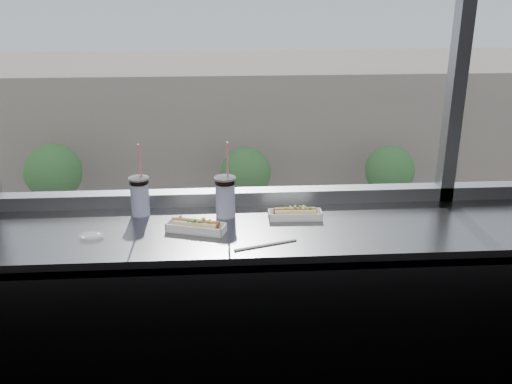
{
  "coord_description": "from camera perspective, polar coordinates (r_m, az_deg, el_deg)",
  "views": [
    {
      "loc": [
        -0.02,
        -0.88,
        2.02
      ],
      "look_at": [
        0.12,
        1.23,
        1.25
      ],
      "focal_mm": 40.0,
      "sensor_mm": 36.0,
      "label": 1
    }
  ],
  "objects": [
    {
      "name": "wall_back_lower",
      "position": [
        2.79,
        -2.96,
        -11.69
      ],
      "size": [
        6.0,
        0.0,
        6.0
      ],
      "primitive_type": "plane",
      "rotation": [
        1.57,
        0.0,
        0.0
      ],
      "color": "black",
      "rests_on": "ground"
    },
    {
      "name": "counter",
      "position": [
        2.31,
        -3.06,
        -4.28
      ],
      "size": [
        6.0,
        0.55,
        0.06
      ],
      "primitive_type": "cube",
      "color": "slate",
      "rests_on": "ground"
    },
    {
      "name": "counter_fascia",
      "position": [
        2.36,
        -2.69,
        -18.47
      ],
      "size": [
        6.0,
        0.04,
        1.04
      ],
      "primitive_type": "cube",
      "color": "slate",
      "rests_on": "ground"
    },
    {
      "name": "hotdog_tray_left",
      "position": [
        2.26,
        -6.02,
        -3.39
      ],
      "size": [
        0.25,
        0.14,
        0.06
      ],
      "rotation": [
        0.0,
        0.0,
        -0.32
      ],
      "color": "white",
      "rests_on": "counter"
    },
    {
      "name": "hotdog_tray_right",
      "position": [
        2.38,
        3.92,
        -2.16
      ],
      "size": [
        0.22,
        0.08,
        0.05
      ],
      "rotation": [
        0.0,
        0.0,
        -0.03
      ],
      "color": "white",
      "rests_on": "counter"
    },
    {
      "name": "soda_cup_left",
      "position": [
        2.44,
        -11.55,
        -0.2
      ],
      "size": [
        0.09,
        0.09,
        0.31
      ],
      "color": "white",
      "rests_on": "counter"
    },
    {
      "name": "soda_cup_right",
      "position": [
        2.37,
        -3.09,
        -0.27
      ],
      "size": [
        0.09,
        0.09,
        0.33
      ],
      "color": "white",
      "rests_on": "counter"
    },
    {
      "name": "loose_straw",
      "position": [
        2.14,
        0.99,
        -5.29
      ],
      "size": [
        0.24,
        0.09,
        0.01
      ],
      "primitive_type": "cylinder",
      "rotation": [
        0.0,
        1.57,
        0.32
      ],
      "color": "white",
      "rests_on": "counter"
    },
    {
      "name": "wrapper",
      "position": [
        2.29,
        -16.14,
        -4.18
      ],
      "size": [
        0.1,
        0.07,
        0.02
      ],
      "primitive_type": "ellipsoid",
      "color": "silver",
      "rests_on": "counter"
    },
    {
      "name": "plaza_ground",
      "position": [
        47.69,
        -3.77,
        4.21
      ],
      "size": [
        120.0,
        120.0,
        0.0
      ],
      "primitive_type": "plane",
      "color": "gray",
      "rests_on": "ground"
    },
    {
      "name": "street_asphalt",
      "position": [
        25.87,
        -3.41,
        -10.08
      ],
      "size": [
        80.0,
        10.0,
        0.06
      ],
      "primitive_type": "cube",
      "color": "black",
      "rests_on": "plaza_ground"
    },
    {
      "name": "far_sidewalk",
      "position": [
        33.04,
        -3.58,
        -3.11
      ],
      "size": [
        80.0,
        6.0,
        0.04
      ],
      "primitive_type": "cube",
      "color": "gray",
      "rests_on": "plaza_ground"
    },
    {
      "name": "far_building",
      "position": [
        41.37,
        -3.84,
        7.46
      ],
      "size": [
        50.0,
        14.0,
        8.0
      ],
      "primitive_type": "cube",
      "color": "gray",
      "rests_on": "plaza_ground"
    },
    {
      "name": "car_far_a",
      "position": [
        30.84,
        -23.67,
        -4.6
      ],
      "size": [
        3.17,
        6.05,
        1.92
      ],
      "primitive_type": "imported",
      "rotation": [
        0.0,
        0.0,
        1.71
      ],
      "color": "#3B3535",
      "rests_on": "street_asphalt"
    },
    {
      "name": "car_near_c",
      "position": [
        21.95,
        -4.81,
        -13.1
      ],
      "size": [
        2.97,
        6.02,
        1.94
      ],
      "primitive_type": "imported",
      "rotation": [
        0.0,
        0.0,
        1.47
      ],
      "color": "maroon",
      "rests_on": "street_asphalt"
    },
    {
      "name": "car_near_d",
      "position": [
        22.63,
        11.32,
        -12.24
      ],
      "size": [
        2.98,
        6.19,
        2.0
      ],
      "primitive_type": "imported",
      "rotation": [
        0.0,
        0.0,
        1.65
      ],
      "color": "beige",
      "rests_on": "street_asphalt"
    },
    {
      "name": "car_near_b",
      "position": [
        23.13,
        -22.78,
        -12.57
      ],
      "size": [
        3.03,
        6.6,
        2.16
      ],
      "primitive_type": "imported",
      "rotation": [
        0.0,
        0.0,
        1.62
      ],
      "color": "black",
      "rests_on": "street_asphalt"
    },
    {
      "name": "car_far_b",
      "position": [
        29.02,
        -0.45,
        -4.34
      ],
      "size": [
        2.69,
        5.85,
        1.91
      ],
      "primitive_type": "imported",
      "rotation": [
        0.0,
        0.0,
        1.52
      ],
      "color": "#A7010B",
      "rests_on": "street_asphalt"
    },
    {
      "name": "pedestrian_a",
      "position": [
        33.85,
        -13.41,
        -1.03
      ],
      "size": [
        0.73,
        0.97,
        2.19
      ],
      "primitive_type": "imported",
      "rotation": [
        0.0,
        0.0,
        1.57
      ],
      "color": "#66605B",
      "rests_on": "far_sidewalk"
    },
    {
      "name": "pedestrian_b",
      "position": [
        33.21,
        -2.66,
        -0.95
      ],
      "size": [
        0.95,
        0.71,
        2.13
      ],
      "primitive_type": "imported",
      "rotation": [
        0.0,
        0.0,
        3.14
      ],
      "color": "#66605B",
      "rests_on": "far_sidewalk"
    },
    {
      "name": "pedestrian_c",
      "position": [
        33.36,
        1.89,
        -1.0
      ],
      "size": [
        0.65,
        0.87,
        1.96
      ],
      "primitive_type": "imported",
      "rotation": [
        0.0,
        0.0,
        1.57
      ],
      "color": "#66605B",
      "rests_on": "far_sidewalk"
    },
    {
      "name": "pedestrian_d",
      "position": [
        34.5,
        9.44,
        -0.61
      ],
      "size": [
        0.63,
        0.84,
        1.88
      ],
      "primitive_type": "imported",
      "rotation": [
        0.0,
        0.0,
        4.71
      ],
      "color": "#66605B",
      "rests_on": "far_sidewalk"
    },
    {
      "name": "tree_left",
      "position": [
        33.15,
        -19.6,
        1.88
      ],
      "size": [
        3.13,
        3.13,
        4.89
      ],
      "color": "#47382B",
      "rests_on": "far_sidewalk"
    },
    {
      "name": "tree_center",
      "position": [
        32.01,
        -1.04,
        1.93
      ],
      "size": [
        2.87,
        2.87,
        4.49
      ],
      "color": "#47382B",
      "rests_on": "far_sidewalk"
    },
    {
      "name": "tree_right",
      "position": [
        33.43,
        13.22,
        2.13
      ],
      "size": [
        2.84,
        2.84,
        4.44
      ],
      "color": "#47382B",
      "rests_on": "far_sidewalk"
    }
  ]
}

